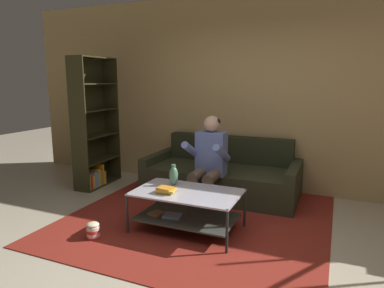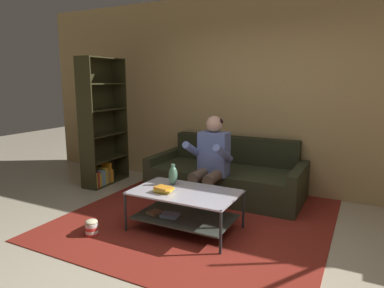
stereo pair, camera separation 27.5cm
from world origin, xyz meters
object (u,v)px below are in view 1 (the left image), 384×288
(vase, at_px, (174,175))
(bookshelf, at_px, (93,133))
(couch, at_px, (222,176))
(popcorn_tub, at_px, (93,231))
(coffee_table, at_px, (186,204))
(book_stack, at_px, (166,190))
(person_seated_center, at_px, (208,159))

(vase, xyz_separation_m, bookshelf, (-1.80, 0.81, 0.27))
(couch, xyz_separation_m, popcorn_tub, (-0.78, -1.91, -0.18))
(coffee_table, height_order, popcorn_tub, coffee_table)
(book_stack, relative_size, popcorn_tub, 1.16)
(bookshelf, distance_m, popcorn_tub, 2.11)
(person_seated_center, distance_m, coffee_table, 0.84)
(couch, xyz_separation_m, coffee_table, (0.03, -1.33, 0.03))
(person_seated_center, bearing_deg, book_stack, -99.78)
(person_seated_center, bearing_deg, bookshelf, 173.98)
(person_seated_center, xyz_separation_m, popcorn_tub, (-0.78, -1.34, -0.56))
(person_seated_center, height_order, vase, person_seated_center)
(coffee_table, bearing_deg, popcorn_tub, -144.43)
(person_seated_center, distance_m, vase, 0.64)
(coffee_table, distance_m, vase, 0.38)
(book_stack, bearing_deg, person_seated_center, 80.22)
(coffee_table, distance_m, bookshelf, 2.31)
(bookshelf, bearing_deg, vase, -24.29)
(person_seated_center, height_order, popcorn_tub, person_seated_center)
(person_seated_center, relative_size, bookshelf, 0.60)
(person_seated_center, bearing_deg, couch, 90.00)
(vase, bearing_deg, book_stack, -80.36)
(book_stack, distance_m, popcorn_tub, 0.87)
(vase, distance_m, popcorn_tub, 1.05)
(vase, bearing_deg, couch, 80.17)
(couch, relative_size, vase, 8.84)
(person_seated_center, relative_size, coffee_table, 1.04)
(coffee_table, height_order, book_stack, book_stack)
(couch, distance_m, vase, 1.22)
(bookshelf, bearing_deg, popcorn_tub, -51.78)
(couch, bearing_deg, bookshelf, -169.94)
(person_seated_center, xyz_separation_m, coffee_table, (0.03, -0.76, -0.35))
(bookshelf, bearing_deg, coffee_table, -25.56)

